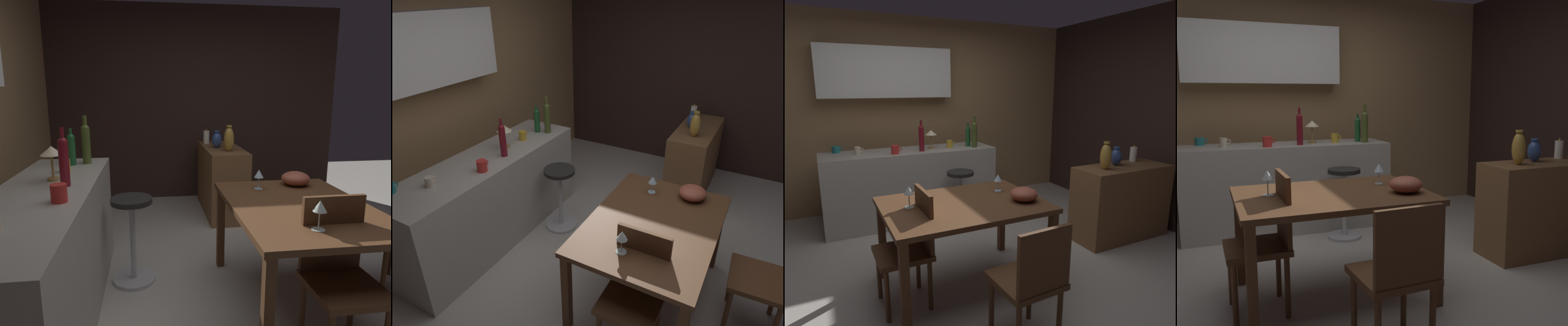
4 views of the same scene
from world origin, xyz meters
TOP-DOWN VIEW (x-y plane):
  - ground_plane at (0.00, 0.00)m, footprint 9.00×9.00m
  - wall_kitchen_back at (-0.06, 2.08)m, footprint 5.20×0.33m
  - wall_side_right at (2.55, 0.30)m, footprint 0.10×4.40m
  - dining_table at (-0.15, -0.25)m, footprint 1.30×0.94m
  - kitchen_counter at (-0.16, 1.42)m, footprint 2.10×0.60m
  - sideboard_cabinet at (1.81, -0.12)m, footprint 1.10×0.44m
  - chair_near_window at (-0.61, -0.30)m, footprint 0.41×0.41m
  - chair_by_doorway at (-0.05, -1.11)m, footprint 0.42×0.42m
  - bar_stool at (0.30, 0.90)m, footprint 0.34×0.34m
  - wine_glass_left at (0.26, -0.09)m, footprint 0.07×0.07m
  - wine_glass_right at (-0.58, -0.17)m, footprint 0.08×0.08m
  - fruit_bowl at (0.32, -0.43)m, footprint 0.23×0.23m
  - wine_bottle_ruby at (-0.04, 1.29)m, footprint 0.06×0.06m
  - wine_bottle_green at (0.61, 1.38)m, footprint 0.06×0.06m
  - wine_bottle_olive at (0.66, 1.27)m, footprint 0.07×0.07m
  - cup_cream at (-0.78, 1.44)m, footprint 0.11×0.07m
  - cup_red at (-0.38, 1.25)m, footprint 0.12×0.09m
  - cup_mustard at (0.35, 1.38)m, footprint 0.11×0.07m
  - counter_lamp at (0.11, 1.41)m, footprint 0.15×0.15m
  - pillar_candle_tall at (2.12, 0.02)m, footprint 0.08×0.08m
  - vase_brass at (1.52, -0.14)m, footprint 0.12×0.12m
  - vase_ceramic_blue at (1.77, -0.05)m, footprint 0.12×0.12m

SIDE VIEW (x-z plane):
  - ground_plane at x=0.00m, z-range 0.00..0.00m
  - bar_stool at x=0.30m, z-range 0.02..0.72m
  - sideboard_cabinet at x=1.81m, z-range 0.00..0.82m
  - kitchen_counter at x=-0.16m, z-range 0.00..0.90m
  - chair_by_doorway at x=-0.05m, z-range 0.05..0.92m
  - chair_near_window at x=-0.61m, z-range 0.03..0.95m
  - dining_table at x=-0.15m, z-range 0.29..1.03m
  - fruit_bowl at x=0.32m, z-range 0.74..0.85m
  - wine_glass_left at x=0.26m, z-range 0.78..0.93m
  - wine_glass_right at x=-0.58m, z-range 0.79..0.96m
  - pillar_candle_tall at x=2.12m, z-range 0.81..1.00m
  - vase_ceramic_blue at x=1.77m, z-range 0.81..1.02m
  - cup_cream at x=-0.78m, z-range 0.90..0.99m
  - cup_mustard at x=0.35m, z-range 0.90..1.00m
  - cup_red at x=-0.38m, z-range 0.90..1.00m
  - vase_brass at x=1.52m, z-range 0.81..1.11m
  - wine_bottle_green at x=0.61m, z-range 0.89..1.19m
  - wine_bottle_ruby at x=-0.04m, z-range 0.88..1.26m
  - wine_bottle_olive at x=0.66m, z-range 0.88..1.29m
  - counter_lamp at x=0.11m, z-range 0.97..1.21m
  - wall_side_right at x=2.55m, z-range 0.00..2.60m
  - wall_kitchen_back at x=-0.06m, z-range 0.11..2.71m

